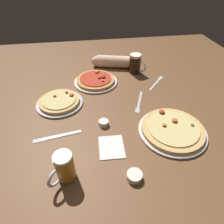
% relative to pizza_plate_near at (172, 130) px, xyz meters
% --- Properties ---
extents(ground_plane, '(2.40, 2.40, 0.03)m').
position_rel_pizza_plate_near_xyz_m(ground_plane, '(-0.28, 0.18, -0.03)').
color(ground_plane, brown).
extents(pizza_plate_near, '(0.34, 0.34, 0.05)m').
position_rel_pizza_plate_near_xyz_m(pizza_plate_near, '(0.00, 0.00, 0.00)').
color(pizza_plate_near, silver).
rests_on(pizza_plate_near, ground_plane).
extents(pizza_plate_far, '(0.27, 0.27, 0.05)m').
position_rel_pizza_plate_near_xyz_m(pizza_plate_far, '(-0.57, 0.32, -0.00)').
color(pizza_plate_far, '#B2B2B7').
rests_on(pizza_plate_far, ground_plane).
extents(pizza_plate_side, '(0.30, 0.30, 0.05)m').
position_rel_pizza_plate_near_xyz_m(pizza_plate_side, '(-0.34, 0.54, 0.00)').
color(pizza_plate_side, silver).
rests_on(pizza_plate_side, ground_plane).
extents(beer_mug_dark, '(0.10, 0.11, 0.14)m').
position_rel_pizza_plate_near_xyz_m(beer_mug_dark, '(-0.52, -0.18, 0.05)').
color(beer_mug_dark, '#B27A23').
rests_on(beer_mug_dark, ground_plane).
extents(beer_mug_amber, '(0.11, 0.11, 0.14)m').
position_rel_pizza_plate_near_xyz_m(beer_mug_amber, '(-0.03, 0.64, 0.05)').
color(beer_mug_amber, black).
rests_on(beer_mug_amber, ground_plane).
extents(ramekin_sauce, '(0.05, 0.05, 0.03)m').
position_rel_pizza_plate_near_xyz_m(ramekin_sauce, '(-0.33, 0.10, -0.00)').
color(ramekin_sauce, silver).
rests_on(ramekin_sauce, ground_plane).
extents(ramekin_butter, '(0.06, 0.06, 0.03)m').
position_rel_pizza_plate_near_xyz_m(ramekin_butter, '(-0.25, -0.22, -0.00)').
color(ramekin_butter, silver).
rests_on(ramekin_butter, ground_plane).
extents(napkin_folded, '(0.12, 0.14, 0.01)m').
position_rel_pizza_plate_near_xyz_m(napkin_folded, '(-0.32, -0.05, -0.01)').
color(napkin_folded, white).
rests_on(napkin_folded, ground_plane).
extents(fork_left, '(0.16, 0.17, 0.01)m').
position_rel_pizza_plate_near_xyz_m(fork_left, '(0.08, 0.47, -0.01)').
color(fork_left, silver).
rests_on(fork_left, ground_plane).
extents(knife_right, '(0.24, 0.06, 0.01)m').
position_rel_pizza_plate_near_xyz_m(knife_right, '(-0.57, 0.06, -0.01)').
color(knife_right, silver).
rests_on(knife_right, ground_plane).
extents(fork_spare, '(0.10, 0.21, 0.01)m').
position_rel_pizza_plate_near_xyz_m(fork_spare, '(-0.10, 0.27, -0.01)').
color(fork_spare, silver).
rests_on(fork_spare, ground_plane).
extents(diner_arm, '(0.32, 0.15, 0.09)m').
position_rel_pizza_plate_near_xyz_m(diner_arm, '(-0.20, 0.76, 0.03)').
color(diner_arm, beige).
rests_on(diner_arm, ground_plane).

